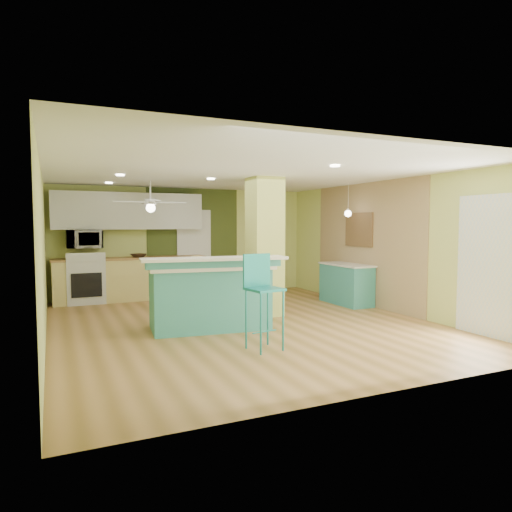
# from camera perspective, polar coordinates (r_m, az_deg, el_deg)

# --- Properties ---
(floor) EXTENTS (6.00, 7.00, 0.01)m
(floor) POSITION_cam_1_polar(r_m,az_deg,el_deg) (7.74, -1.72, -8.46)
(floor) COLOR olive
(floor) RESTS_ON ground
(ceiling) EXTENTS (6.00, 7.00, 0.01)m
(ceiling) POSITION_cam_1_polar(r_m,az_deg,el_deg) (7.60, -1.76, 10.36)
(ceiling) COLOR white
(ceiling) RESTS_ON wall_back
(wall_back) EXTENTS (6.00, 0.01, 2.50)m
(wall_back) POSITION_cam_1_polar(r_m,az_deg,el_deg) (10.88, -8.84, 1.78)
(wall_back) COLOR #CCD874
(wall_back) RESTS_ON floor
(wall_front) EXTENTS (6.00, 0.01, 2.50)m
(wall_front) POSITION_cam_1_polar(r_m,az_deg,el_deg) (4.54, 15.50, -1.37)
(wall_front) COLOR #CCD874
(wall_front) RESTS_ON floor
(wall_left) EXTENTS (0.01, 7.00, 2.50)m
(wall_left) POSITION_cam_1_polar(r_m,az_deg,el_deg) (6.99, -25.13, 0.23)
(wall_left) COLOR #CCD874
(wall_left) RESTS_ON floor
(wall_right) EXTENTS (0.01, 7.00, 2.50)m
(wall_right) POSITION_cam_1_polar(r_m,az_deg,el_deg) (9.15, 15.93, 1.26)
(wall_right) COLOR #CCD874
(wall_right) RESTS_ON floor
(wood_panel) EXTENTS (0.02, 3.40, 2.50)m
(wood_panel) POSITION_cam_1_polar(r_m,az_deg,el_deg) (9.60, 13.54, 1.42)
(wood_panel) COLOR #987A57
(wood_panel) RESTS_ON floor
(olive_accent) EXTENTS (2.20, 0.02, 2.50)m
(olive_accent) POSITION_cam_1_polar(r_m,az_deg,el_deg) (10.92, -7.81, 1.79)
(olive_accent) COLOR #404E1F
(olive_accent) RESTS_ON floor
(interior_door) EXTENTS (0.82, 0.05, 2.00)m
(interior_door) POSITION_cam_1_polar(r_m,az_deg,el_deg) (10.91, -7.75, 0.48)
(interior_door) COLOR silver
(interior_door) RESTS_ON floor
(french_door) EXTENTS (0.04, 1.08, 2.10)m
(french_door) POSITION_cam_1_polar(r_m,az_deg,el_deg) (7.53, 27.06, -1.11)
(french_door) COLOR white
(french_door) RESTS_ON floor
(column) EXTENTS (0.55, 0.55, 2.50)m
(column) POSITION_cam_1_polar(r_m,az_deg,el_deg) (8.28, 1.09, 1.14)
(column) COLOR #B9C059
(column) RESTS_ON floor
(kitchen_run) EXTENTS (3.25, 0.63, 0.94)m
(kitchen_run) POSITION_cam_1_polar(r_m,az_deg,el_deg) (10.37, -15.29, -2.74)
(kitchen_run) COLOR #E1CC76
(kitchen_run) RESTS_ON floor
(stove) EXTENTS (0.76, 0.66, 1.08)m
(stove) POSITION_cam_1_polar(r_m,az_deg,el_deg) (10.26, -20.53, -3.00)
(stove) COLOR silver
(stove) RESTS_ON floor
(upper_cabinets) EXTENTS (3.20, 0.34, 0.80)m
(upper_cabinets) POSITION_cam_1_polar(r_m,az_deg,el_deg) (10.42, -15.54, 5.43)
(upper_cabinets) COLOR silver
(upper_cabinets) RESTS_ON wall_back
(microwave) EXTENTS (0.70, 0.48, 0.39)m
(microwave) POSITION_cam_1_polar(r_m,az_deg,el_deg) (10.20, -20.66, 1.98)
(microwave) COLOR silver
(microwave) RESTS_ON wall_back
(ceiling_fan) EXTENTS (1.41, 1.41, 0.61)m
(ceiling_fan) POSITION_cam_1_polar(r_m,az_deg,el_deg) (9.16, -13.05, 6.49)
(ceiling_fan) COLOR silver
(ceiling_fan) RESTS_ON ceiling
(pendant_lamp) EXTENTS (0.14, 0.14, 0.69)m
(pendant_lamp) POSITION_cam_1_polar(r_m,az_deg,el_deg) (9.51, 11.43, 5.25)
(pendant_lamp) COLOR white
(pendant_lamp) RESTS_ON ceiling
(wall_decor) EXTENTS (0.03, 0.90, 0.70)m
(wall_decor) POSITION_cam_1_polar(r_m,az_deg,el_deg) (9.74, 12.74, 3.24)
(wall_decor) COLOR brown
(wall_decor) RESTS_ON wood_panel
(peninsula) EXTENTS (2.22, 1.38, 1.17)m
(peninsula) POSITION_cam_1_polar(r_m,az_deg,el_deg) (7.31, -5.80, -4.86)
(peninsula) COLOR teal
(peninsula) RESTS_ON floor
(bar_stool) EXTENTS (0.48, 0.48, 1.27)m
(bar_stool) POSITION_cam_1_polar(r_m,az_deg,el_deg) (6.07, 0.64, -3.73)
(bar_stool) COLOR teal
(bar_stool) RESTS_ON floor
(side_counter) EXTENTS (0.55, 1.30, 0.84)m
(side_counter) POSITION_cam_1_polar(r_m,az_deg,el_deg) (9.70, 11.20, -3.43)
(side_counter) COLOR teal
(side_counter) RESTS_ON floor
(fruit_bowl) EXTENTS (0.42, 0.42, 0.08)m
(fruit_bowl) POSITION_cam_1_polar(r_m,az_deg,el_deg) (10.27, -14.48, 0.06)
(fruit_bowl) COLOR #352315
(fruit_bowl) RESTS_ON kitchen_run
(canister) EXTENTS (0.16, 0.16, 0.16)m
(canister) POSITION_cam_1_polar(r_m,az_deg,el_deg) (7.07, -7.46, -0.65)
(canister) COLOR gold
(canister) RESTS_ON peninsula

